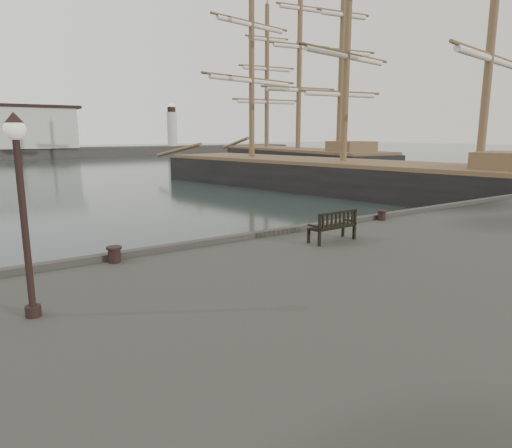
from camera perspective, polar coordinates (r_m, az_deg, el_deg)
The scene contains 7 objects.
ground at distance 16.32m, azimuth 1.33°, elevation -6.65°, with size 400.00×400.00×0.00m, color black.
bench at distance 15.03m, azimuth 9.54°, elevation -0.97°, with size 1.74×0.65×0.99m.
bollard_left at distance 13.02m, azimuth -17.28°, elevation -3.66°, with size 0.42×0.42×0.44m, color black.
bollard_right at distance 19.14m, azimuth 15.45°, elevation 1.06°, with size 0.39×0.39×0.41m, color black.
lamp_post at distance 9.37m, azimuth -27.32°, elevation 3.89°, with size 0.38×0.38×3.84m.
tall_ship_main at distance 40.59m, azimuth 10.73°, elevation 5.05°, with size 15.39×40.78×29.99m.
tall_ship_far at distance 61.73m, azimuth 5.22°, elevation 7.40°, with size 11.45×32.82×27.56m.
Camera 1 is at (-9.10, -12.58, 5.02)m, focal length 32.00 mm.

